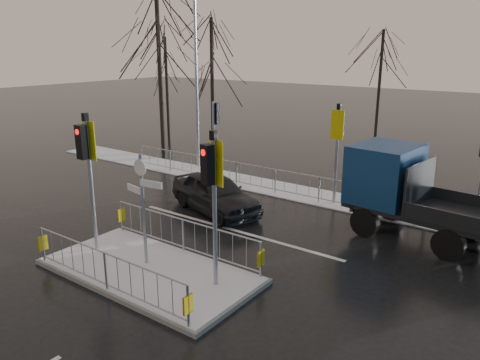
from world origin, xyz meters
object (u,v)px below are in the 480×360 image
Objects in this scene: traffic_island at (148,260)px; flatbed_truck at (410,190)px; street_lamp_left at (197,76)px; car_far_lane at (215,193)px.

flatbed_truck is (4.76, 6.78, 1.12)m from traffic_island.
flatbed_truck is 11.89m from street_lamp_left.
street_lamp_left is at bearing 124.07° from traffic_island.
car_far_lane is (-1.63, 4.86, 0.32)m from traffic_island.
car_far_lane is at bearing -163.35° from flatbed_truck.
street_lamp_left is at bearing 63.50° from car_far_lane.
traffic_island is 0.73× the size of street_lamp_left.
traffic_island is 12.17m from street_lamp_left.
traffic_island is at bearing -55.93° from street_lamp_left.
flatbed_truck is 0.77× the size of street_lamp_left.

